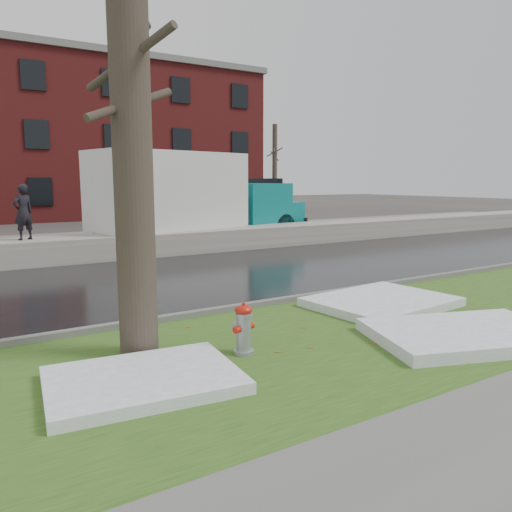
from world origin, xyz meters
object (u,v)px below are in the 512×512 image
fire_hydrant (243,327)px  tree (131,110)px  box_truck (194,198)px  worker (23,212)px

fire_hydrant → tree: tree is taller
tree → box_truck: (5.69, 10.34, -1.55)m
box_truck → worker: box_truck is taller
tree → box_truck: 11.90m
tree → worker: size_ratio=4.13×
box_truck → worker: 6.09m
box_truck → worker: bearing=-179.9°
box_truck → fire_hydrant: bearing=-124.1°
box_truck → worker: (-5.95, -1.29, -0.26)m
fire_hydrant → worker: 10.00m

